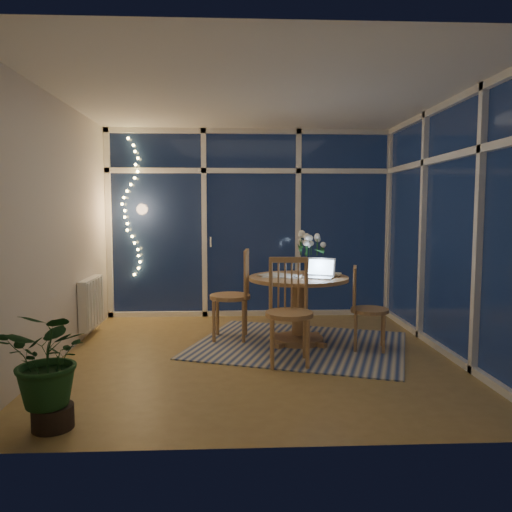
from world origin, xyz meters
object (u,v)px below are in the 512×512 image
object	(u,v)px
dining_table	(298,310)
chair_right	(370,308)
potted_plant	(51,374)
chair_front	(289,311)
flower_vase	(314,265)
laptop	(318,267)
chair_left	(230,294)

from	to	relation	value
dining_table	chair_right	xyz separation A→B (m)	(0.72, -0.30, 0.08)
chair_right	potted_plant	world-z (taller)	chair_right
dining_table	chair_right	distance (m)	0.79
chair_right	chair_front	xyz separation A→B (m)	(-0.91, -0.46, 0.07)
flower_vase	potted_plant	xyz separation A→B (m)	(-2.18, -2.36, -0.48)
dining_table	chair_front	distance (m)	0.80
laptop	flower_vase	size ratio (longest dim) A/B	1.50
chair_right	laptop	bearing A→B (deg)	86.39
potted_plant	laptop	bearing A→B (deg)	42.33
chair_right	laptop	distance (m)	0.69
chair_left	laptop	bearing A→B (deg)	76.67
chair_front	dining_table	bearing A→B (deg)	79.60
dining_table	chair_front	world-z (taller)	chair_front
laptop	potted_plant	size ratio (longest dim) A/B	0.42
flower_vase	chair_front	bearing A→B (deg)	-111.28
chair_right	chair_front	world-z (taller)	chair_front
dining_table	flower_vase	xyz separation A→B (m)	(0.21, 0.26, 0.48)
chair_left	laptop	size ratio (longest dim) A/B	3.35
flower_vase	chair_left	bearing A→B (deg)	-176.27
laptop	chair_front	bearing A→B (deg)	-96.29
chair_left	flower_vase	size ratio (longest dim) A/B	5.03
chair_left	chair_front	xyz separation A→B (m)	(0.57, -0.96, -0.01)
potted_plant	chair_right	bearing A→B (deg)	33.76
chair_front	flower_vase	distance (m)	1.15
chair_right	flower_vase	distance (m)	0.86
dining_table	chair_front	xyz separation A→B (m)	(-0.19, -0.76, 0.14)
chair_front	laptop	world-z (taller)	chair_front
flower_vase	potted_plant	world-z (taller)	flower_vase
dining_table	chair_left	bearing A→B (deg)	165.70
chair_right	flower_vase	world-z (taller)	flower_vase
chair_left	laptop	xyz separation A→B (m)	(0.96, -0.33, 0.34)
laptop	chair_right	bearing A→B (deg)	6.93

